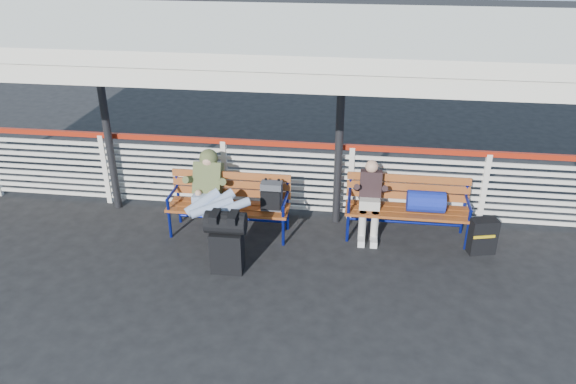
# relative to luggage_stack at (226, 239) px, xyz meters

# --- Properties ---
(ground) EXTENTS (60.00, 60.00, 0.00)m
(ground) POSITION_rel_luggage_stack_xyz_m (-0.43, -0.17, -0.48)
(ground) COLOR black
(ground) RESTS_ON ground
(fence) EXTENTS (12.08, 0.08, 1.24)m
(fence) POSITION_rel_luggage_stack_xyz_m (-0.43, 1.73, 0.18)
(fence) COLOR silver
(fence) RESTS_ON ground
(canopy) EXTENTS (12.60, 3.60, 3.16)m
(canopy) POSITION_rel_luggage_stack_xyz_m (-0.43, 0.70, 2.56)
(canopy) COLOR silver
(canopy) RESTS_ON ground
(luggage_stack) EXTENTS (0.54, 0.31, 0.89)m
(luggage_stack) POSITION_rel_luggage_stack_xyz_m (0.00, 0.00, 0.00)
(luggage_stack) COLOR black
(luggage_stack) RESTS_ON ground
(bench_left) EXTENTS (1.80, 0.56, 0.92)m
(bench_left) POSITION_rel_luggage_stack_xyz_m (-0.03, 1.04, 0.10)
(bench_left) COLOR #944D1C
(bench_left) RESTS_ON ground
(bench_right) EXTENTS (1.80, 0.56, 0.92)m
(bench_right) POSITION_rel_luggage_stack_xyz_m (2.53, 1.25, 0.10)
(bench_right) COLOR #944D1C
(bench_right) RESTS_ON ground
(traveler_man) EXTENTS (0.94, 1.64, 0.77)m
(traveler_man) POSITION_rel_luggage_stack_xyz_m (-0.35, 0.69, 0.24)
(traveler_man) COLOR #919FC4
(traveler_man) RESTS_ON ground
(companion_person) EXTENTS (0.32, 0.66, 1.15)m
(companion_person) POSITION_rel_luggage_stack_xyz_m (1.87, 1.24, 0.11)
(companion_person) COLOR #BCB7AA
(companion_person) RESTS_ON ground
(suitcase_side) EXTENTS (0.42, 0.31, 0.52)m
(suitcase_side) POSITION_rel_luggage_stack_xyz_m (3.47, 0.94, -0.22)
(suitcase_side) COLOR black
(suitcase_side) RESTS_ON ground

